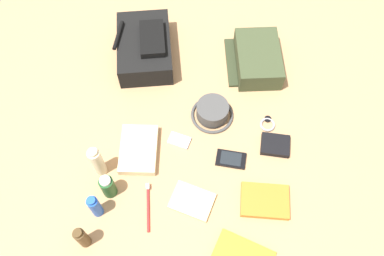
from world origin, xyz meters
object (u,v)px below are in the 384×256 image
notepad (192,201)px  folded_towel (139,150)px  deodorant_spray (95,206)px  shampoo_bottle (108,186)px  travel_guidebook (265,201)px  cell_phone (231,159)px  wristwatch (267,124)px  lotion_bottle (97,162)px  toiletry_pouch (257,59)px  backpack (145,47)px  bucket_hat (212,112)px  cologne_bottle (82,238)px  wallet (275,145)px  toothbrush (148,204)px

notepad → folded_towel: bearing=67.2°
deodorant_spray → shampoo_bottle: size_ratio=1.10×
travel_guidebook → deodorant_spray: bearing=101.8°
travel_guidebook → cell_phone: travel_guidebook is taller
wristwatch → notepad: size_ratio=0.47×
lotion_bottle → wristwatch: size_ratio=2.40×
toiletry_pouch → shampoo_bottle: (-0.65, 0.49, 0.01)m
backpack → travel_guidebook: bearing=-136.7°
backpack → bucket_hat: (-0.26, -0.32, -0.03)m
cologne_bottle → cell_phone: cologne_bottle is taller
shampoo_bottle → travel_guidebook: (0.04, -0.57, -0.05)m
wristwatch → lotion_bottle: bearing=115.3°
backpack → notepad: (-0.63, -0.30, -0.05)m
cell_phone → wallet: bearing=-63.5°
toothbrush → notepad: (0.03, -0.16, 0.00)m
wristwatch → wallet: bearing=-159.6°
bucket_hat → wristwatch: 0.23m
notepad → toothbrush: bearing=115.7°
cell_phone → wallet: size_ratio=1.04×
travel_guidebook → folded_towel: 0.51m
deodorant_spray → folded_towel: size_ratio=0.67×
backpack → travel_guidebook: (-0.59, -0.56, -0.05)m
wristwatch → folded_towel: bearing=111.6°
cologne_bottle → shampoo_bottle: 0.20m
toiletry_pouch → cologne_bottle: bearing=147.9°
wallet → notepad: (-0.27, 0.29, -0.00)m
backpack → cologne_bottle: (-0.83, 0.05, 0.00)m
deodorant_spray → shampoo_bottle: (0.08, -0.03, -0.01)m
toothbrush → notepad: 0.16m
cell_phone → toothbrush: (-0.22, 0.28, 0.00)m
shampoo_bottle → wristwatch: shampoo_bottle is taller
toiletry_pouch → bucket_hat: (-0.28, 0.16, -0.02)m
wristwatch → toothbrush: bearing=134.1°
deodorant_spray → wristwatch: deodorant_spray is taller
shampoo_bottle → toothbrush: shampoo_bottle is taller
folded_towel → lotion_bottle: bearing=127.6°
backpack → wallet: 0.69m
deodorant_spray → wallet: deodorant_spray is taller
bucket_hat → folded_towel: (-0.20, 0.26, -0.01)m
backpack → cologne_bottle: bearing=176.5°
cologne_bottle → wallet: (0.47, -0.63, -0.05)m
wristwatch → folded_towel: 0.52m
toiletry_pouch → backpack: bearing=92.0°
toiletry_pouch → notepad: bearing=164.1°
backpack → wallet: (-0.36, -0.58, -0.05)m
bucket_hat → deodorant_spray: (-0.46, 0.36, 0.03)m
notepad → cell_phone: bearing=-20.1°
toiletry_pouch → travel_guidebook: toiletry_pouch is taller
backpack → shampoo_bottle: size_ratio=3.07×
cologne_bottle → folded_towel: (0.37, -0.11, -0.04)m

